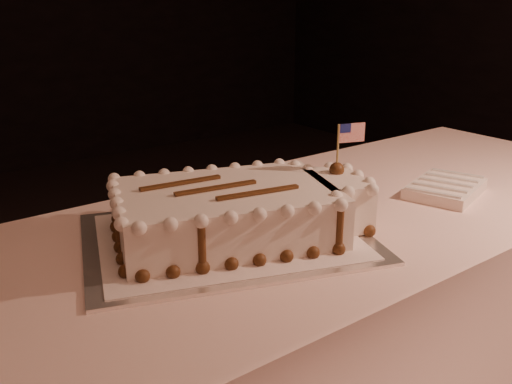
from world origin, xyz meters
TOP-DOWN VIEW (x-y plane):
  - banquet_table at (0.00, 0.60)m, footprint 2.40×0.80m
  - cake_board at (-0.13, 0.60)m, footprint 0.73×0.64m
  - doily at (-0.13, 0.60)m, footprint 0.65×0.57m
  - sheet_cake at (-0.10, 0.59)m, footprint 0.61×0.46m
  - napkin_stack at (0.51, 0.50)m, footprint 0.26×0.22m
  - side_plate at (0.33, 0.82)m, footprint 0.13×0.13m

SIDE VIEW (x-z plane):
  - banquet_table at x=0.00m, z-range 0.00..0.75m
  - cake_board at x=-0.13m, z-range 0.75..0.76m
  - side_plate at x=0.33m, z-range 0.75..0.76m
  - doily at x=-0.13m, z-range 0.76..0.76m
  - napkin_stack at x=0.51m, z-range 0.75..0.78m
  - sheet_cake at x=-0.10m, z-range 0.70..0.93m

